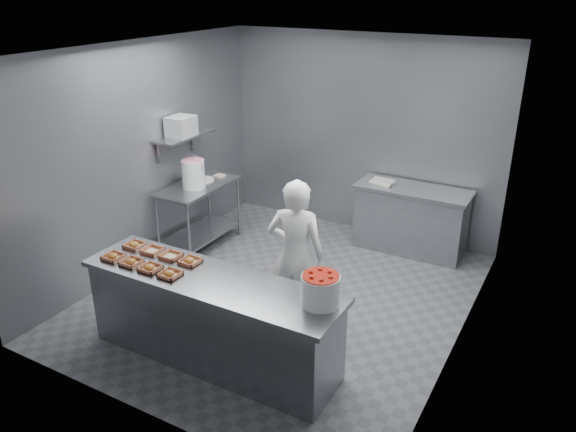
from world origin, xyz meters
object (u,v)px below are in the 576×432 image
object	(u,v)px
prep_table	(199,206)
glaze_bucket	(193,173)
tray_7	(190,261)
service_counter	(213,319)
tray_0	(113,256)
tray_3	(170,274)
tray_1	(131,262)
strawberry_tub	(320,289)
tray_5	(152,250)
back_counter	(411,219)
tray_4	(134,245)
tray_2	(150,268)
tray_6	(171,256)
worker	(296,255)
appliance	(181,126)

from	to	relation	value
prep_table	glaze_bucket	size ratio (longest dim) A/B	2.63
tray_7	glaze_bucket	size ratio (longest dim) A/B	0.41
service_counter	tray_0	distance (m)	1.18
tray_3	prep_table	bearing A→B (deg)	121.80
tray_0	tray_1	size ratio (longest dim) A/B	1.00
strawberry_tub	tray_5	bearing A→B (deg)	178.71
tray_7	tray_1	bearing A→B (deg)	-148.41
back_counter	strawberry_tub	size ratio (longest dim) A/B	4.52
prep_table	tray_1	world-z (taller)	tray_1
tray_4	tray_2	bearing A→B (deg)	-31.59
tray_1	tray_4	size ratio (longest dim) A/B	1.00
back_counter	tray_1	xyz separation A→B (m)	(-1.73, -3.40, 0.47)
prep_table	tray_4	size ratio (longest dim) A/B	6.40
tray_6	tray_7	world-z (taller)	tray_7
tray_6	glaze_bucket	world-z (taller)	glaze_bucket
worker	appliance	bearing A→B (deg)	-36.68
back_counter	tray_5	bearing A→B (deg)	-119.10
tray_1	strawberry_tub	distance (m)	1.93
service_counter	tray_4	xyz separation A→B (m)	(-1.07, 0.15, 0.47)
tray_7	worker	size ratio (longest dim) A/B	0.11
tray_0	tray_2	distance (m)	0.48
back_counter	service_counter	bearing A→B (deg)	-105.48
tray_3	tray_6	distance (m)	0.38
tray_7	prep_table	bearing A→B (deg)	125.81
service_counter	appliance	size ratio (longest dim) A/B	7.72
tray_2	tray_5	xyz separation A→B (m)	(-0.24, 0.30, -0.00)
tray_4	tray_6	xyz separation A→B (m)	(0.48, 0.00, -0.00)
tray_5	tray_0	bearing A→B (deg)	-129.47
worker	appliance	world-z (taller)	appliance
tray_0	tray_6	xyz separation A→B (m)	(0.48, 0.30, -0.00)
glaze_bucket	service_counter	bearing A→B (deg)	-48.68
tray_5	worker	world-z (taller)	worker
service_counter	tray_2	distance (m)	0.77
service_counter	tray_0	xyz separation A→B (m)	(-1.07, -0.15, 0.47)
back_counter	tray_2	bearing A→B (deg)	-113.68
tray_6	tray_5	bearing A→B (deg)	180.00
glaze_bucket	appliance	world-z (taller)	appliance
tray_7	appliance	size ratio (longest dim) A/B	0.56
back_counter	glaze_bucket	bearing A→B (deg)	-151.26
tray_7	tray_5	bearing A→B (deg)	180.00
tray_7	tray_0	bearing A→B (deg)	-157.71
tray_6	tray_7	bearing A→B (deg)	-0.00
back_counter	tray_6	bearing A→B (deg)	-115.60
tray_6	strawberry_tub	world-z (taller)	strawberry_tub
prep_table	worker	size ratio (longest dim) A/B	0.73
service_counter	strawberry_tub	xyz separation A→B (m)	(1.08, 0.10, 0.59)
back_counter	glaze_bucket	xyz separation A→B (m)	(-2.53, -1.39, 0.64)
worker	tray_5	bearing A→B (deg)	19.96
tray_4	glaze_bucket	world-z (taller)	glaze_bucket
prep_table	worker	world-z (taller)	worker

